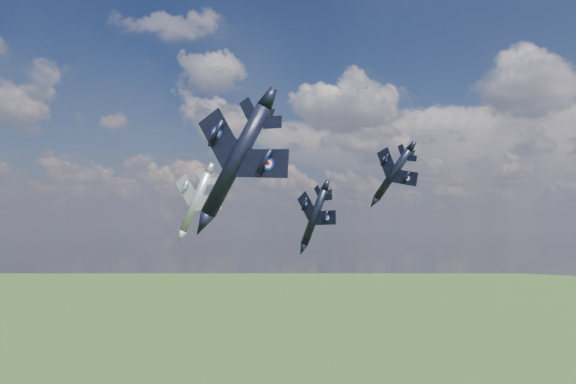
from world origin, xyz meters
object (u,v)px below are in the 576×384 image
Objects in this scene: jet_high_navy at (393,174)px; jet_left_silver at (196,202)px; jet_lead_navy at (314,217)px; jet_right_navy at (236,161)px.

jet_high_navy reaches higher than jet_left_silver.
jet_high_navy is at bearing 9.22° from jet_left_silver.
jet_right_navy reaches higher than jet_lead_navy.
jet_lead_navy is 15.17m from jet_high_navy.
jet_right_navy is 0.95× the size of jet_left_silver.
jet_lead_navy is 0.99× the size of jet_high_navy.
jet_left_silver is at bearing 126.74° from jet_right_navy.
jet_lead_navy is 24.55m from jet_left_silver.
jet_high_navy is 36.05m from jet_left_silver.
jet_high_navy is at bearing 54.60° from jet_lead_navy.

